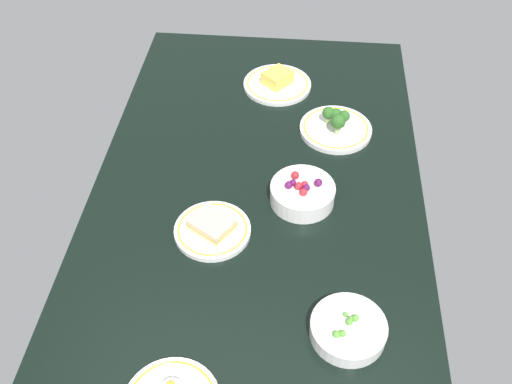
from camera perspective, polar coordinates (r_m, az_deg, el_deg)
dining_table at (r=151.48cm, az=0.00°, el=-1.06°), size 155.75×85.53×4.00cm
plate_broccoli at (r=170.01cm, az=7.77°, el=6.32°), size 20.64×20.64×7.83cm
bowl_peas at (r=125.30cm, az=8.95°, el=-12.99°), size 16.01×16.01×5.05cm
plate_sandwich at (r=141.40cm, az=-4.27°, el=-3.56°), size 18.55×18.55×4.54cm
plate_cheese at (r=186.63cm, az=2.09°, el=10.56°), size 21.18×21.18×5.18cm
bowl_berries at (r=147.89cm, az=4.54°, el=0.01°), size 16.45×16.45×6.86cm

